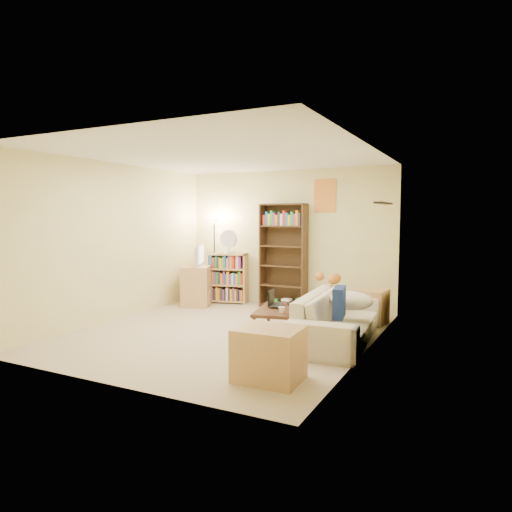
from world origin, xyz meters
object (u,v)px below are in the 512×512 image
laptop (281,306)px  end_cabinet (269,354)px  sofa (338,317)px  tabby_cat (332,278)px  tv_stand (197,285)px  short_bookshelf (228,278)px  tall_bookshelf (283,253)px  floor_lamp (214,235)px  coffee_table (278,319)px  mug (282,310)px  side_table (371,306)px  desk_fan (229,241)px  television (197,256)px

laptop → end_cabinet: size_ratio=0.62×
sofa → tabby_cat: size_ratio=4.46×
tv_stand → short_bookshelf: 0.61m
sofa → tall_bookshelf: tall_bookshelf is taller
laptop → floor_lamp: size_ratio=0.25×
tabby_cat → coffee_table: size_ratio=0.49×
laptop → short_bookshelf: short_bookshelf is taller
tall_bookshelf → floor_lamp: (-1.41, -0.09, 0.29)m
mug → side_table: side_table is taller
tabby_cat → tall_bookshelf: (-1.19, 0.90, 0.28)m
sofa → tall_bookshelf: (-1.54, 1.70, 0.68)m
coffee_table → tabby_cat: bearing=57.4°
end_cabinet → side_table: bearing=82.9°
tabby_cat → mug: tabby_cat is taller
tall_bookshelf → desk_fan: (-1.08, -0.10, 0.19)m
tabby_cat → tall_bookshelf: size_ratio=0.27×
tv_stand → end_cabinet: 4.13m
short_bookshelf → end_cabinet: bearing=-68.6°
television → floor_lamp: size_ratio=0.40×
coffee_table → tv_stand: size_ratio=1.39×
tabby_cat → desk_fan: desk_fan is taller
tabby_cat → end_cabinet: size_ratio=0.77×
coffee_table → television: size_ratio=1.56×
mug → end_cabinet: size_ratio=0.15×
tabby_cat → mug: (-0.25, -1.33, -0.26)m
tabby_cat → end_cabinet: (0.16, -2.58, -0.45)m
tabby_cat → television: (-2.72, 0.38, 0.21)m
tv_stand → laptop: bearing=-53.6°
tabby_cat → short_bookshelf: (-2.32, 0.84, -0.24)m
television → side_table: size_ratio=1.23×
end_cabinet → sofa: bearing=83.8°
laptop → side_table: (0.95, 1.31, -0.16)m
desk_fan → tall_bookshelf: bearing=5.5°
coffee_table → mug: (0.16, -0.23, 0.19)m
laptop → desk_fan: size_ratio=0.89×
side_table → television: bearing=179.5°
short_bookshelf → side_table: short_bookshelf is taller
television → end_cabinet: television is taller
tall_bookshelf → desk_fan: size_ratio=4.19×
sofa → tabby_cat: (-0.35, 0.81, 0.40)m
floor_lamp → tall_bookshelf: bearing=3.7°
desk_fan → end_cabinet: desk_fan is taller
laptop → mug: bearing=-170.2°
tall_bookshelf → end_cabinet: 3.79m
laptop → tall_bookshelf: bearing=6.8°
short_bookshelf → tabby_cat: bearing=-34.4°
desk_fan → floor_lamp: 0.34m
tabby_cat → tv_stand: bearing=172.0°
tabby_cat → desk_fan: (-2.27, 0.79, 0.47)m
tall_bookshelf → short_bookshelf: 1.25m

